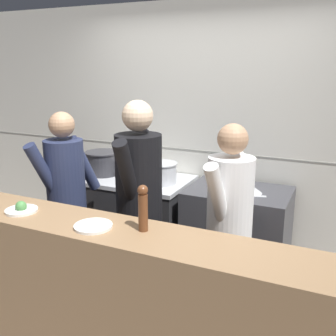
# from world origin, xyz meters

# --- Properties ---
(ground_plane) EXTENTS (14.00, 14.00, 0.00)m
(ground_plane) POSITION_xyz_m (0.00, 0.00, 0.00)
(ground_plane) COLOR #6B6056
(wall_back_tiled) EXTENTS (8.00, 0.06, 2.60)m
(wall_back_tiled) POSITION_xyz_m (0.00, 1.49, 1.30)
(wall_back_tiled) COLOR silver
(wall_back_tiled) RESTS_ON ground_plane
(oven_range) EXTENTS (1.15, 0.71, 0.89)m
(oven_range) POSITION_xyz_m (-0.60, 1.09, 0.45)
(oven_range) COLOR #232326
(oven_range) RESTS_ON ground_plane
(prep_counter) EXTENTS (0.91, 0.65, 0.91)m
(prep_counter) POSITION_xyz_m (0.49, 1.09, 0.45)
(prep_counter) COLOR #38383D
(prep_counter) RESTS_ON ground_plane
(pass_counter) EXTENTS (3.00, 0.45, 1.02)m
(pass_counter) POSITION_xyz_m (-0.12, -0.29, 0.50)
(pass_counter) COLOR #93704C
(pass_counter) RESTS_ON ground_plane
(stock_pot) EXTENTS (0.36, 0.36, 0.24)m
(stock_pot) POSITION_xyz_m (-0.95, 1.08, 1.02)
(stock_pot) COLOR #2D2D33
(stock_pot) RESTS_ON oven_range
(sauce_pot) EXTENTS (0.34, 0.34, 0.16)m
(sauce_pot) POSITION_xyz_m (-0.61, 1.14, 0.98)
(sauce_pot) COLOR beige
(sauce_pot) RESTS_ON oven_range
(braising_pot) EXTENTS (0.30, 0.30, 0.20)m
(braising_pot) POSITION_xyz_m (-0.25, 1.05, 1.00)
(braising_pot) COLOR #B7BABF
(braising_pot) RESTS_ON oven_range
(mixing_bowl_steel) EXTENTS (0.22, 0.22, 0.08)m
(mixing_bowl_steel) POSITION_xyz_m (0.59, 1.06, 0.96)
(mixing_bowl_steel) COLOR #B7BABF
(mixing_bowl_steel) RESTS_ON prep_counter
(chefs_knife) EXTENTS (0.35, 0.14, 0.02)m
(chefs_knife) POSITION_xyz_m (0.55, 0.94, 0.92)
(chefs_knife) COLOR #B7BABF
(chefs_knife) RESTS_ON prep_counter
(plated_dish_appetiser) EXTENTS (0.22, 0.22, 0.08)m
(plated_dish_appetiser) POSITION_xyz_m (-0.68, -0.32, 1.03)
(plated_dish_appetiser) COLOR white
(plated_dish_appetiser) RESTS_ON pass_counter
(plated_dish_dessert) EXTENTS (0.24, 0.24, 0.02)m
(plated_dish_dessert) POSITION_xyz_m (-0.06, -0.33, 1.02)
(plated_dish_dessert) COLOR white
(plated_dish_dessert) RESTS_ON pass_counter
(pepper_mill) EXTENTS (0.07, 0.07, 0.29)m
(pepper_mill) POSITION_xyz_m (0.24, -0.24, 1.17)
(pepper_mill) COLOR brown
(pepper_mill) RESTS_ON pass_counter
(chef_head_cook) EXTENTS (0.41, 0.70, 1.63)m
(chef_head_cook) POSITION_xyz_m (-0.83, 0.35, 0.91)
(chef_head_cook) COLOR black
(chef_head_cook) RESTS_ON ground_plane
(chef_sous) EXTENTS (0.40, 0.77, 1.75)m
(chef_sous) POSITION_xyz_m (-0.09, 0.31, 0.98)
(chef_sous) COLOR black
(chef_sous) RESTS_ON ground_plane
(chef_line) EXTENTS (0.38, 0.71, 1.62)m
(chef_line) POSITION_xyz_m (0.61, 0.37, 0.90)
(chef_line) COLOR black
(chef_line) RESTS_ON ground_plane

